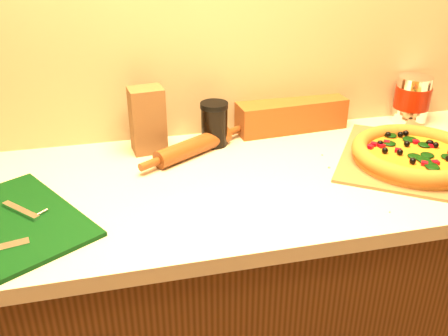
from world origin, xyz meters
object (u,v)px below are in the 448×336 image
(pizza_peel, at_px, (410,158))
(dark_jar, at_px, (214,124))
(coffee_canister, at_px, (412,99))
(rolling_pin, at_px, (194,147))
(cutting_board, at_px, (8,224))
(pizza, at_px, (416,154))

(pizza_peel, height_order, dark_jar, dark_jar)
(coffee_canister, bearing_deg, rolling_pin, -173.31)
(pizza_peel, relative_size, dark_jar, 4.38)
(pizza_peel, relative_size, coffee_canister, 3.72)
(cutting_board, bearing_deg, pizza, -26.98)
(pizza, relative_size, cutting_board, 0.75)
(pizza_peel, bearing_deg, cutting_board, -140.18)
(rolling_pin, height_order, dark_jar, dark_jar)
(pizza_peel, relative_size, rolling_pin, 1.72)
(rolling_pin, distance_m, dark_jar, 0.10)
(pizza_peel, distance_m, coffee_canister, 0.32)
(cutting_board, height_order, dark_jar, dark_jar)
(pizza_peel, relative_size, cutting_board, 1.25)
(coffee_canister, relative_size, dark_jar, 1.18)
(pizza, height_order, rolling_pin, pizza)
(coffee_canister, height_order, dark_jar, coffee_canister)
(rolling_pin, bearing_deg, pizza_peel, -15.99)
(rolling_pin, bearing_deg, pizza, -19.17)
(coffee_canister, bearing_deg, dark_jar, -177.44)
(pizza_peel, distance_m, cutting_board, 1.11)
(pizza_peel, xyz_separation_m, pizza, (-0.01, -0.03, 0.03))
(pizza_peel, distance_m, pizza, 0.05)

